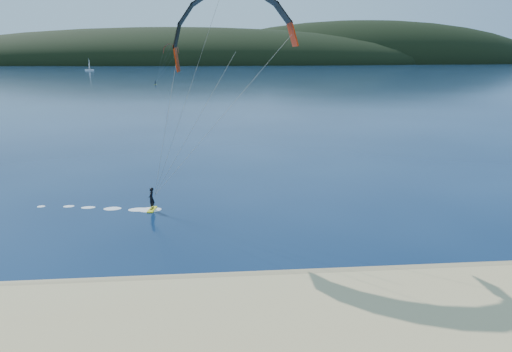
# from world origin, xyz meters

# --- Properties ---
(ground) EXTENTS (1800.00, 1800.00, 0.00)m
(ground) POSITION_xyz_m (0.00, 0.00, 0.00)
(ground) COLOR #071836
(ground) RESTS_ON ground
(wet_sand) EXTENTS (220.00, 2.50, 0.10)m
(wet_sand) POSITION_xyz_m (0.00, 4.50, 0.05)
(wet_sand) COLOR olive
(wet_sand) RESTS_ON ground
(headland) EXTENTS (1200.00, 310.00, 140.00)m
(headland) POSITION_xyz_m (0.63, 745.28, 0.00)
(headland) COLOR black
(headland) RESTS_ON ground
(kitesurfer_near) EXTENTS (22.59, 7.10, 16.32)m
(kitesurfer_near) POSITION_xyz_m (0.78, 14.29, 12.82)
(kitesurfer_near) COLOR yellow
(kitesurfer_near) RESTS_ON ground
(kitesurfer_far) EXTENTS (12.24, 5.68, 16.35)m
(kitesurfer_far) POSITION_xyz_m (-19.90, 193.31, 14.27)
(kitesurfer_far) COLOR yellow
(kitesurfer_far) RESTS_ON ground
(sailboat) EXTENTS (7.75, 4.79, 10.79)m
(sailboat) POSITION_xyz_m (-111.59, 406.90, 0.80)
(sailboat) COLOR white
(sailboat) RESTS_ON ground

